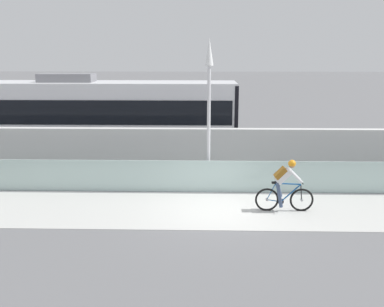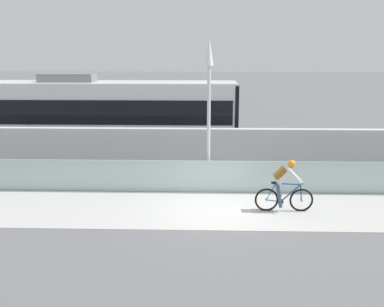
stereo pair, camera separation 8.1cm
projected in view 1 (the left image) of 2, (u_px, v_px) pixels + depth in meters
The scene contains 9 objects.
ground_plane at pixel (221, 210), 13.65m from camera, with size 200.00×200.00×0.00m, color slate.
bike_path_deck at pixel (221, 210), 13.65m from camera, with size 32.00×3.20×0.01m, color beige.
glass_parapet at pixel (219, 177), 15.33m from camera, with size 32.00×0.05×1.11m, color #ADC6C1.
concrete_barrier_wall at pixel (218, 153), 16.99m from camera, with size 32.00×0.36×1.92m, color silver.
tram_rail_near at pixel (216, 162), 19.62m from camera, with size 32.00×0.08×0.01m, color #595654.
tram_rail_far at pixel (215, 155), 21.02m from camera, with size 32.00×0.08×0.01m, color #595654.
tram at pixel (113, 117), 20.02m from camera, with size 11.06×2.54×3.81m.
cyclist_on_bike at pixel (285, 186), 13.42m from camera, with size 1.77×0.58×1.61m.
lamp_post_antenna at pixel (209, 96), 15.02m from camera, with size 0.28×0.28×5.20m.
Camera 1 is at (-0.55, -12.94, 4.73)m, focal length 41.74 mm.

